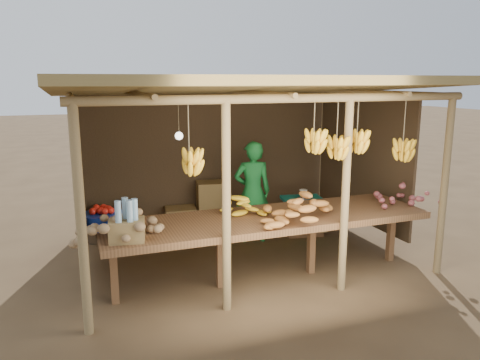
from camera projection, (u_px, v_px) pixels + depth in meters
name	position (u px, v px, depth m)	size (l,w,h in m)	color
ground	(240.00, 253.00, 6.58)	(60.00, 60.00, 0.00)	brown
stall_structure	(245.00, 117.00, 6.10)	(4.70, 3.50, 2.43)	olive
counter	(268.00, 221.00, 5.56)	(3.90, 1.05, 0.80)	brown
potato_heap	(123.00, 222.00, 4.69)	(0.96, 0.57, 0.36)	olive
sweet_potato_heap	(303.00, 206.00, 5.34)	(0.99, 0.60, 0.36)	#C17731
onion_heap	(405.00, 191.00, 6.05)	(0.84, 0.50, 0.36)	#A34F50
banana_pile	(248.00, 200.00, 5.62)	(0.63, 0.38, 0.35)	yellow
tomato_basin	(103.00, 218.00, 5.13)	(0.44, 0.44, 0.23)	navy
bottle_box	(127.00, 225.00, 4.67)	(0.39, 0.33, 0.44)	olive
vendor	(252.00, 192.00, 6.93)	(0.55, 0.36, 1.52)	#1B7A32
tarp_crate	(303.00, 215.00, 7.37)	(0.71, 0.64, 0.74)	brown
carton_stack	(202.00, 210.00, 7.54)	(1.04, 0.44, 0.76)	olive
burlap_sacks	(114.00, 221.00, 7.08)	(0.95, 0.50, 0.67)	#4A3622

